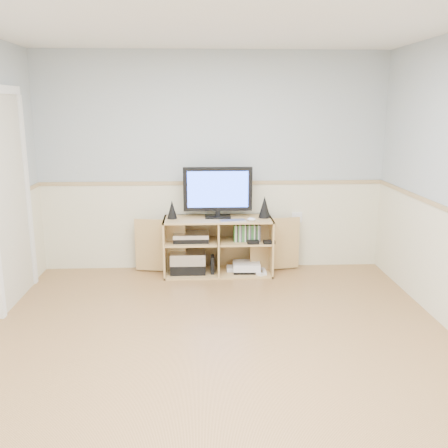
{
  "coord_description": "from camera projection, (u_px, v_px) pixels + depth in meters",
  "views": [
    {
      "loc": [
        -0.14,
        -3.51,
        1.89
      ],
      "look_at": [
        0.08,
        1.2,
        0.77
      ],
      "focal_mm": 40.0,
      "sensor_mm": 36.0,
      "label": 1
    }
  ],
  "objects": [
    {
      "name": "av_components",
      "position": [
        190.0,
        255.0,
        5.72
      ],
      "size": [
        0.5,
        0.3,
        0.47
      ],
      "color": "black",
      "rests_on": "media_cabinet"
    },
    {
      "name": "mouse",
      "position": [
        252.0,
        219.0,
        5.52
      ],
      "size": [
        0.11,
        0.1,
        0.04
      ],
      "primitive_type": "ellipsoid",
      "rotation": [
        0.0,
        0.0,
        -0.43
      ],
      "color": "white",
      "rests_on": "media_cabinet"
    },
    {
      "name": "room",
      "position": [
        212.0,
        199.0,
        3.69
      ],
      "size": [
        4.04,
        4.54,
        2.54
      ],
      "color": "tan",
      "rests_on": "ground"
    },
    {
      "name": "wall_outlet",
      "position": [
        297.0,
        217.0,
        5.93
      ],
      "size": [
        0.12,
        0.03,
        0.12
      ],
      "primitive_type": "cube",
      "color": "white",
      "rests_on": "wall_back"
    },
    {
      "name": "game_consoles",
      "position": [
        245.0,
        267.0,
        5.77
      ],
      "size": [
        0.45,
        0.3,
        0.11
      ],
      "color": "white",
      "rests_on": "media_cabinet"
    },
    {
      "name": "keyboard",
      "position": [
        233.0,
        221.0,
        5.51
      ],
      "size": [
        0.29,
        0.16,
        0.01
      ],
      "primitive_type": "cube",
      "rotation": [
        0.0,
        0.0,
        0.18
      ],
      "color": "silver",
      "rests_on": "media_cabinet"
    },
    {
      "name": "game_cases",
      "position": [
        247.0,
        233.0,
        5.67
      ],
      "size": [
        0.3,
        0.14,
        0.19
      ],
      "primitive_type": "cube",
      "color": "#3F8C3F",
      "rests_on": "media_cabinet"
    },
    {
      "name": "speaker_right",
      "position": [
        264.0,
        207.0,
        5.65
      ],
      "size": [
        0.13,
        0.13,
        0.25
      ],
      "primitive_type": "cone",
      "color": "black",
      "rests_on": "media_cabinet"
    },
    {
      "name": "speaker_left",
      "position": [
        172.0,
        210.0,
        5.61
      ],
      "size": [
        0.11,
        0.11,
        0.21
      ],
      "primitive_type": "cone",
      "color": "black",
      "rests_on": "media_cabinet"
    },
    {
      "name": "media_cabinet",
      "position": [
        218.0,
        244.0,
        5.77
      ],
      "size": [
        1.92,
        0.46,
        0.65
      ],
      "color": "tan",
      "rests_on": "floor"
    },
    {
      "name": "monitor",
      "position": [
        218.0,
        191.0,
        5.61
      ],
      "size": [
        0.78,
        0.18,
        0.58
      ],
      "color": "black",
      "rests_on": "media_cabinet"
    }
  ]
}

